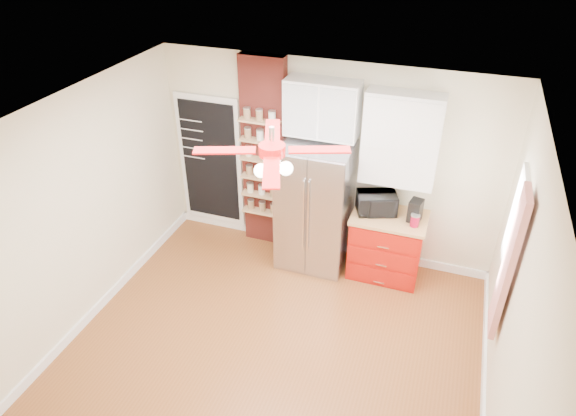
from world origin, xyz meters
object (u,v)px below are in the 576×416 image
(ceiling_fan, at_px, (272,151))
(fridge, at_px, (315,207))
(red_cabinet, at_px, (386,245))
(toaster_oven, at_px, (376,203))
(pantry_jar_oats, at_px, (249,151))
(coffee_maker, at_px, (415,211))
(canister_left, at_px, (415,221))

(ceiling_fan, bearing_deg, fridge, 91.76)
(red_cabinet, distance_m, toaster_oven, 0.61)
(fridge, distance_m, ceiling_fan, 2.25)
(red_cabinet, height_order, ceiling_fan, ceiling_fan)
(pantry_jar_oats, bearing_deg, toaster_oven, -2.91)
(fridge, bearing_deg, coffee_maker, 2.59)
(red_cabinet, bearing_deg, pantry_jar_oats, 176.24)
(toaster_oven, distance_m, coffee_maker, 0.49)
(ceiling_fan, relative_size, coffee_maker, 4.94)
(toaster_oven, relative_size, canister_left, 3.33)
(toaster_oven, relative_size, coffee_maker, 1.70)
(ceiling_fan, distance_m, toaster_oven, 2.33)
(fridge, xyz_separation_m, pantry_jar_oats, (-0.98, 0.18, 0.56))
(coffee_maker, bearing_deg, red_cabinet, -167.15)
(red_cabinet, xyz_separation_m, pantry_jar_oats, (-1.95, 0.13, 0.99))
(pantry_jar_oats, bearing_deg, canister_left, -6.16)
(ceiling_fan, xyz_separation_m, coffee_maker, (1.22, 1.69, -1.38))
(canister_left, relative_size, pantry_jar_oats, 1.07)
(pantry_jar_oats, bearing_deg, coffee_maker, -3.08)
(fridge, xyz_separation_m, coffee_maker, (1.27, 0.06, 0.17))
(red_cabinet, relative_size, canister_left, 6.49)
(coffee_maker, relative_size, canister_left, 1.96)
(pantry_jar_oats, bearing_deg, fridge, -10.32)
(toaster_oven, bearing_deg, canister_left, -38.21)
(ceiling_fan, height_order, pantry_jar_oats, ceiling_fan)
(fridge, relative_size, red_cabinet, 1.86)
(fridge, relative_size, pantry_jar_oats, 12.96)
(red_cabinet, height_order, pantry_jar_oats, pantry_jar_oats)
(canister_left, bearing_deg, red_cabinet, 159.76)
(fridge, xyz_separation_m, red_cabinet, (0.97, 0.05, -0.42))
(coffee_maker, bearing_deg, ceiling_fan, -114.34)
(fridge, height_order, toaster_oven, fridge)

